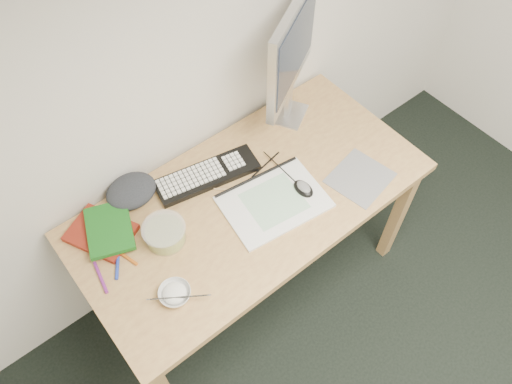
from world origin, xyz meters
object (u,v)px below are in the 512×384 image
(keyboard, at_px, (207,175))
(rice_bowl, at_px, (175,294))
(sketchpad, at_px, (274,202))
(monitor, at_px, (292,51))
(desk, at_px, (251,209))

(keyboard, xyz_separation_m, rice_bowl, (-0.38, -0.35, 0.01))
(sketchpad, relative_size, monitor, 0.71)
(sketchpad, height_order, rice_bowl, rice_bowl)
(desk, bearing_deg, sketchpad, -54.53)
(desk, relative_size, keyboard, 3.35)
(keyboard, bearing_deg, rice_bowl, -126.42)
(desk, relative_size, monitor, 2.54)
(desk, distance_m, monitor, 0.64)
(desk, relative_size, rice_bowl, 12.55)
(sketchpad, xyz_separation_m, rice_bowl, (-0.51, -0.09, 0.01))
(desk, height_order, rice_bowl, rice_bowl)
(sketchpad, bearing_deg, desk, 133.03)
(keyboard, relative_size, monitor, 0.76)
(rice_bowl, bearing_deg, sketchpad, 9.46)
(desk, bearing_deg, monitor, 31.57)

